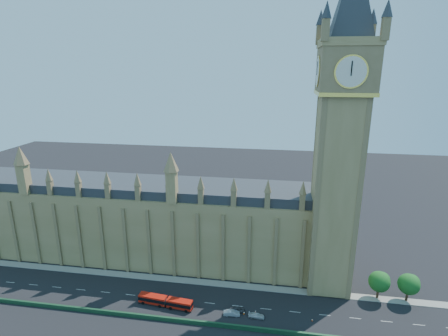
# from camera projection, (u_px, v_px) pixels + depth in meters

# --- Properties ---
(ground) EXTENTS (400.00, 400.00, 0.00)m
(ground) POSITION_uv_depth(u_px,v_px,m) (196.00, 302.00, 100.64)
(ground) COLOR black
(ground) RESTS_ON ground
(palace_westminster) EXTENTS (120.00, 20.00, 28.00)m
(palace_westminster) POSITION_uv_depth(u_px,v_px,m) (140.00, 220.00, 121.47)
(palace_westminster) COLOR olive
(palace_westminster) RESTS_ON ground
(elizabeth_tower) EXTENTS (20.59, 20.59, 105.00)m
(elizabeth_tower) POSITION_uv_depth(u_px,v_px,m) (343.00, 108.00, 93.10)
(elizabeth_tower) COLOR olive
(elizabeth_tower) RESTS_ON ground
(bridge_parapet) EXTENTS (160.00, 0.60, 1.20)m
(bridge_parapet) POSITION_uv_depth(u_px,v_px,m) (188.00, 321.00, 91.93)
(bridge_parapet) COLOR #1E4C2D
(bridge_parapet) RESTS_ON ground
(kerb_north) EXTENTS (160.00, 3.00, 0.16)m
(kerb_north) POSITION_uv_depth(u_px,v_px,m) (203.00, 282.00, 109.63)
(kerb_north) COLOR gray
(kerb_north) RESTS_ON ground
(tree_east_near) EXTENTS (6.00, 6.00, 8.50)m
(tree_east_near) POSITION_uv_depth(u_px,v_px,m) (380.00, 281.00, 100.75)
(tree_east_near) COLOR #382619
(tree_east_near) RESTS_ON ground
(tree_east_far) EXTENTS (6.00, 6.00, 8.50)m
(tree_east_far) POSITION_uv_depth(u_px,v_px,m) (410.00, 284.00, 99.54)
(tree_east_far) COLOR #382619
(tree_east_far) RESTS_ON ground
(red_bus) EXTENTS (16.03, 4.01, 2.70)m
(red_bus) POSITION_uv_depth(u_px,v_px,m) (165.00, 301.00, 98.51)
(red_bus) COLOR red
(red_bus) RESTS_ON ground
(car_grey) EXTENTS (4.30, 2.13, 1.41)m
(car_grey) POSITION_uv_depth(u_px,v_px,m) (237.00, 310.00, 96.25)
(car_grey) COLOR #3B3D42
(car_grey) RESTS_ON ground
(car_silver) EXTENTS (4.61, 2.06, 1.47)m
(car_silver) POSITION_uv_depth(u_px,v_px,m) (232.00, 313.00, 94.92)
(car_silver) COLOR #B0B2B8
(car_silver) RESTS_ON ground
(car_white) EXTENTS (4.38, 1.91, 1.25)m
(car_white) POSITION_uv_depth(u_px,v_px,m) (256.00, 316.00, 94.04)
(car_white) COLOR silver
(car_white) RESTS_ON ground
(cone_a) EXTENTS (0.60, 0.60, 0.79)m
(cone_a) POSITION_uv_depth(u_px,v_px,m) (244.00, 313.00, 95.46)
(cone_a) COLOR black
(cone_a) RESTS_ON ground
(cone_b) EXTENTS (0.53, 0.53, 0.73)m
(cone_b) POSITION_uv_depth(u_px,v_px,m) (258.00, 316.00, 94.12)
(cone_b) COLOR black
(cone_b) RESTS_ON ground
(cone_c) EXTENTS (0.45, 0.45, 0.69)m
(cone_c) POSITION_uv_depth(u_px,v_px,m) (255.00, 312.00, 96.04)
(cone_c) COLOR black
(cone_c) RESTS_ON ground
(cone_d) EXTENTS (0.49, 0.49, 0.62)m
(cone_d) POSITION_uv_depth(u_px,v_px,m) (312.00, 320.00, 92.89)
(cone_d) COLOR black
(cone_d) RESTS_ON ground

